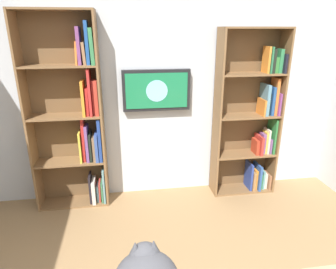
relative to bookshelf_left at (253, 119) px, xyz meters
name	(u,v)px	position (x,y,z in m)	size (l,w,h in m)	color
wall_back	(158,85)	(1.12, -0.17, 0.42)	(4.52, 0.06, 2.70)	silver
bookshelf_left	(253,119)	(0.00, 0.00, 0.00)	(0.77, 0.28, 1.98)	brown
bookshelf_right	(76,119)	(2.05, 0.00, 0.10)	(0.79, 0.28, 2.14)	brown
wall_mounted_tv	(157,90)	(1.15, -0.08, 0.37)	(0.77, 0.07, 0.46)	black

